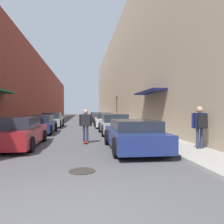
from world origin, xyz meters
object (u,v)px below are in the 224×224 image
Objects in this scene: parked_car_right_5 at (95,116)px; manhole_cover at (82,171)px; parked_car_left_1 at (40,124)px; pedestrian at (200,122)px; parked_car_right_1 at (114,124)px; skateboarder at (86,122)px; traffic_light at (117,106)px; parked_car_left_0 at (17,133)px; parked_car_right_3 at (102,118)px; parked_car_right_0 at (133,135)px; parked_car_right_4 at (99,117)px; parked_car_right_2 at (105,121)px; parked_car_left_2 at (52,120)px.

manhole_cover is at bearing -93.88° from parked_car_right_5.
parked_car_left_1 is 2.67× the size of pedestrian.
skateboarder is at bearing -117.55° from parked_car_right_1.
parked_car_left_0 is at bearing -112.99° from traffic_light.
pedestrian is (2.30, -18.13, 0.53)m from parked_car_right_3.
traffic_light is at bearing 91.12° from pedestrian.
parked_car_right_4 is at bearing 89.52° from parked_car_right_0.
parked_car_right_3 is 1.06× the size of parked_car_right_4.
parked_car_left_0 is 1.01× the size of parked_car_right_3.
traffic_light is (7.16, 11.19, 1.51)m from parked_car_left_1.
parked_car_right_3 is (0.21, 5.80, -0.02)m from parked_car_right_2.
parked_car_right_5 is at bearing 89.79° from parked_car_right_2.
parked_car_right_3 is (5.15, 4.96, -0.04)m from parked_car_left_2.
skateboarder is at bearing 147.58° from pedestrian.
parked_car_left_0 is 3.17m from skateboarder.
parked_car_right_5 is (0.06, 28.75, -0.02)m from parked_car_right_0.
parked_car_left_2 is at bearing 119.48° from pedestrian.
skateboarder is (3.01, -10.35, 0.36)m from parked_car_left_2.
parked_car_right_0 is (5.00, -1.39, -0.02)m from parked_car_left_0.
skateboarder is at bearing -101.46° from parked_car_right_2.
parked_car_right_1 reaches higher than manhole_cover.
manhole_cover is (-0.16, -4.98, -1.02)m from skateboarder.
parked_car_left_2 reaches higher than parked_car_right_2.
manhole_cover is at bearing -101.32° from traffic_light.
parked_car_right_5 is at bearing 86.12° from manhole_cover.
parked_car_right_4 is (5.22, 15.72, -0.02)m from parked_car_left_1.
parked_car_right_5 is 2.78× the size of pedestrian.
skateboarder reaches higher than parked_car_left_2.
parked_car_right_2 is at bearing 63.92° from parked_car_left_0.
parked_car_right_0 is 6.64× the size of manhole_cover.
parked_car_right_1 is 0.93× the size of parked_car_right_5.
manhole_cover is at bearing -91.80° from skateboarder.
parked_car_right_1 reaches higher than parked_car_right_4.
parked_car_right_2 reaches higher than parked_car_right_5.
parked_car_right_5 is 10.85m from traffic_light.
skateboarder reaches higher than manhole_cover.
parked_car_left_2 is at bearing 100.53° from manhole_cover.
pedestrian is (7.45, -13.18, 0.50)m from parked_car_left_2.
parked_car_right_0 is 2.67m from pedestrian.
skateboarder is (-1.95, -3.75, 0.37)m from parked_car_right_1.
parked_car_left_2 is 7.14m from parked_car_right_3.
parked_car_right_0 is 5.84m from parked_car_right_1.
parked_car_right_3 reaches higher than parked_car_right_0.
parked_car_left_0 is 27.82m from parked_car_right_5.
parked_car_right_5 is (5.09, 21.73, -0.02)m from parked_car_left_1.
parked_car_right_4 reaches higher than manhole_cover.
traffic_light is at bearing -78.85° from parked_car_right_5.
parked_car_right_3 is 20.43m from manhole_cover.
parked_car_right_2 is 9.72m from skateboarder.
parked_car_left_2 is at bearing 89.07° from parked_car_left_1.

